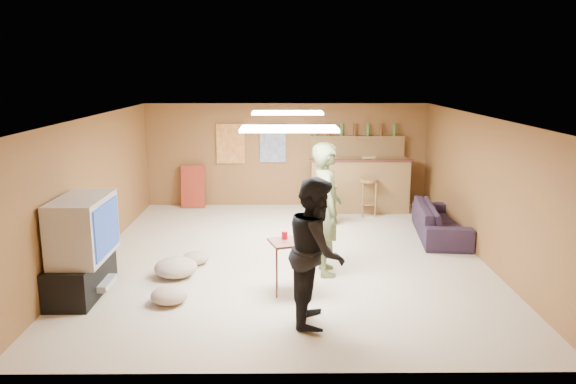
{
  "coord_description": "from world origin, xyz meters",
  "views": [
    {
      "loc": [
        -0.07,
        -8.45,
        2.88
      ],
      "look_at": [
        0.0,
        0.2,
        1.0
      ],
      "focal_mm": 35.0,
      "sensor_mm": 36.0,
      "label": 1
    }
  ],
  "objects_px": {
    "tv_body": "(83,228)",
    "bar_counter": "(359,185)",
    "person_olive": "(326,209)",
    "tray_table": "(292,267)",
    "sofa": "(441,221)",
    "person_black": "(316,251)"
  },
  "relations": [
    {
      "from": "person_olive",
      "to": "tray_table",
      "type": "xyz_separation_m",
      "value": [
        -0.5,
        -0.77,
        -0.59
      ]
    },
    {
      "from": "tv_body",
      "to": "tray_table",
      "type": "relative_size",
      "value": 1.52
    },
    {
      "from": "tray_table",
      "to": "sofa",
      "type": "bearing_deg",
      "value": 43.95
    },
    {
      "from": "bar_counter",
      "to": "tray_table",
      "type": "relative_size",
      "value": 2.77
    },
    {
      "from": "person_olive",
      "to": "person_black",
      "type": "distance_m",
      "value": 1.61
    },
    {
      "from": "person_black",
      "to": "sofa",
      "type": "height_order",
      "value": "person_black"
    },
    {
      "from": "person_olive",
      "to": "sofa",
      "type": "relative_size",
      "value": 0.96
    },
    {
      "from": "person_olive",
      "to": "bar_counter",
      "type": "bearing_deg",
      "value": -19.59
    },
    {
      "from": "person_olive",
      "to": "tray_table",
      "type": "distance_m",
      "value": 1.09
    },
    {
      "from": "tv_body",
      "to": "tray_table",
      "type": "xyz_separation_m",
      "value": [
        2.69,
        0.0,
        -0.54
      ]
    },
    {
      "from": "person_olive",
      "to": "tray_table",
      "type": "bearing_deg",
      "value": 141.86
    },
    {
      "from": "tv_body",
      "to": "bar_counter",
      "type": "xyz_separation_m",
      "value": [
        4.15,
        4.45,
        -0.35
      ]
    },
    {
      "from": "person_black",
      "to": "sofa",
      "type": "distance_m",
      "value": 4.19
    },
    {
      "from": "tv_body",
      "to": "tray_table",
      "type": "height_order",
      "value": "tv_body"
    },
    {
      "from": "tv_body",
      "to": "bar_counter",
      "type": "relative_size",
      "value": 0.55
    },
    {
      "from": "person_olive",
      "to": "person_black",
      "type": "bearing_deg",
      "value": 166.66
    },
    {
      "from": "person_black",
      "to": "sofa",
      "type": "xyz_separation_m",
      "value": [
        2.4,
        3.39,
        -0.57
      ]
    },
    {
      "from": "bar_counter",
      "to": "person_black",
      "type": "xyz_separation_m",
      "value": [
        -1.2,
        -5.27,
        0.31
      ]
    },
    {
      "from": "tv_body",
      "to": "sofa",
      "type": "xyz_separation_m",
      "value": [
        5.35,
        2.57,
        -0.61
      ]
    },
    {
      "from": "tv_body",
      "to": "person_olive",
      "type": "height_order",
      "value": "person_olive"
    },
    {
      "from": "sofa",
      "to": "bar_counter",
      "type": "bearing_deg",
      "value": 38.89
    },
    {
      "from": "bar_counter",
      "to": "tray_table",
      "type": "bearing_deg",
      "value": -108.19
    }
  ]
}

